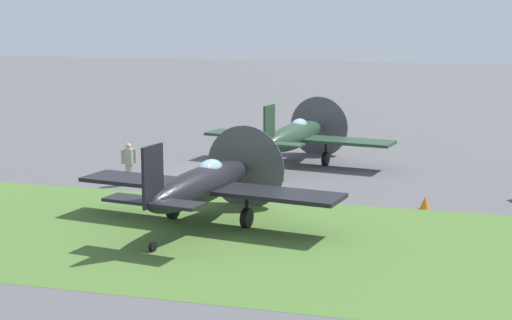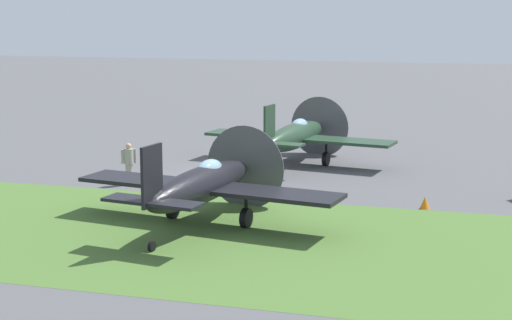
{
  "view_description": "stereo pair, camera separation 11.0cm",
  "coord_description": "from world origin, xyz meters",
  "views": [
    {
      "loc": [
        10.44,
        -32.99,
        7.02
      ],
      "look_at": [
        2.02,
        -3.2,
        1.24
      ],
      "focal_mm": 55.99,
      "sensor_mm": 36.0,
      "label": 1
    },
    {
      "loc": [
        10.55,
        -32.96,
        7.02
      ],
      "look_at": [
        2.02,
        -3.2,
        1.24
      ],
      "focal_mm": 55.99,
      "sensor_mm": 36.0,
      "label": 2
    }
  ],
  "objects": [
    {
      "name": "ground_crew_chief",
      "position": [
        -3.29,
        -3.58,
        0.91
      ],
      "size": [
        0.54,
        0.41,
        1.73
      ],
      "rotation": [
        0.0,
        0.0,
        3.75
      ],
      "color": "#9E998E",
      "rests_on": "ground"
    },
    {
      "name": "airplane_wingman",
      "position": [
        1.79,
        -8.71,
        1.4
      ],
      "size": [
        9.42,
        7.5,
        3.33
      ],
      "rotation": [
        0.0,
        0.0,
        -0.15
      ],
      "color": "black",
      "rests_on": "ground"
    },
    {
      "name": "ground_plane",
      "position": [
        0.0,
        0.0,
        0.0
      ],
      "size": [
        160.0,
        160.0,
        0.0
      ],
      "primitive_type": "plane",
      "color": "#515154"
    },
    {
      "name": "airplane_lead",
      "position": [
        2.29,
        2.6,
        1.36
      ],
      "size": [
        9.18,
        7.3,
        3.25
      ],
      "rotation": [
        0.0,
        0.0,
        -0.15
      ],
      "color": "#233D28",
      "rests_on": "ground"
    },
    {
      "name": "grass_verge",
      "position": [
        0.0,
        -10.09,
        0.0
      ],
      "size": [
        120.0,
        11.0,
        0.01
      ],
      "primitive_type": "cube",
      "color": "#476B2D",
      "rests_on": "ground"
    },
    {
      "name": "runway_marker_cone",
      "position": [
        8.7,
        -4.34,
        0.22
      ],
      "size": [
        0.36,
        0.36,
        0.44
      ],
      "primitive_type": "cone",
      "color": "orange",
      "rests_on": "ground"
    }
  ]
}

